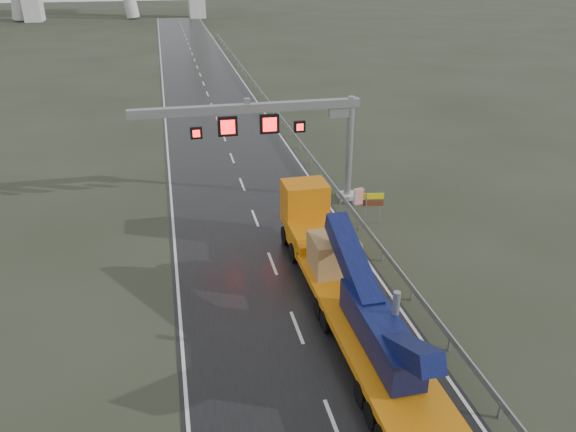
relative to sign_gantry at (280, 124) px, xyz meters
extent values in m
plane|color=#2B2F20|center=(-2.10, -17.99, -5.61)|extent=(400.00, 400.00, 0.00)
cube|color=black|center=(-2.10, 22.01, -5.60)|extent=(11.00, 200.00, 0.02)
cube|color=#B3B2AE|center=(4.80, 0.01, -5.46)|extent=(1.20, 1.20, 0.30)
cylinder|color=gray|center=(4.80, 0.01, -2.01)|extent=(0.48, 0.48, 7.20)
cube|color=gray|center=(-2.10, 0.01, 1.19)|extent=(14.80, 0.55, 0.55)
cube|color=gray|center=(4.00, 0.01, 0.69)|extent=(1.40, 0.35, 0.90)
cube|color=gray|center=(-2.10, 0.01, 1.64)|extent=(0.35, 0.35, 0.35)
cube|color=black|center=(-3.40, -0.04, 0.09)|extent=(1.25, 0.25, 1.25)
cube|color=#FF0C0C|center=(-3.40, -0.18, 0.09)|extent=(0.90, 0.02, 0.90)
cube|color=black|center=(-0.70, -0.04, 0.09)|extent=(1.25, 0.25, 1.25)
cube|color=#FF0C0C|center=(-0.70, -0.18, 0.09)|extent=(0.90, 0.02, 0.90)
cube|color=black|center=(-5.40, -0.04, -0.21)|extent=(0.75, 0.25, 0.75)
cube|color=#FF0C0C|center=(-5.40, -0.18, -0.21)|extent=(0.54, 0.02, 0.54)
cube|color=black|center=(1.30, -0.04, -0.21)|extent=(0.75, 0.25, 0.75)
cube|color=#FF0C0C|center=(1.30, -0.18, -0.21)|extent=(0.54, 0.02, 0.54)
cube|color=#C5700A|center=(0.47, -16.47, -4.56)|extent=(3.02, 14.12, 0.35)
cube|color=#C5700A|center=(0.36, -9.03, -4.15)|extent=(2.63, 1.24, 0.50)
cube|color=#C5700A|center=(0.34, -7.42, -4.41)|extent=(2.66, 3.05, 1.21)
cube|color=#C5700A|center=(0.31, -5.61, -3.20)|extent=(2.54, 2.05, 2.62)
cube|color=black|center=(0.30, -4.59, -2.90)|extent=(2.31, 0.08, 1.21)
cube|color=#0F1846|center=(0.48, -17.48, -3.60)|extent=(1.49, 6.06, 1.41)
cube|color=#0F1846|center=(0.43, -13.96, -2.39)|extent=(1.09, 5.56, 2.57)
cube|color=#0F1846|center=(0.52, -19.99, -2.70)|extent=(0.96, 4.00, 2.43)
cylinder|color=gray|center=(1.09, -17.47, -2.70)|extent=(0.31, 0.31, 1.61)
cube|color=#A78B4B|center=(0.40, -11.24, -3.47)|extent=(2.24, 2.24, 1.81)
cylinder|color=black|center=(0.53, -21.00, -5.11)|extent=(2.93, 1.05, 1.01)
cylinder|color=black|center=(0.43, -13.96, -5.11)|extent=(2.93, 1.05, 1.01)
cylinder|color=black|center=(0.32, -5.81, -5.06)|extent=(2.73, 1.15, 1.11)
cylinder|color=gray|center=(4.53, -4.50, -4.50)|extent=(0.07, 0.07, 2.23)
cylinder|color=gray|center=(5.46, -4.50, -4.50)|extent=(0.07, 0.07, 2.23)
cube|color=yellow|center=(5.00, -4.50, -3.62)|extent=(1.29, 0.27, 0.37)
cube|color=#5E2C1B|center=(5.00, -4.50, -4.08)|extent=(1.29, 0.27, 0.42)
cube|color=red|center=(5.23, -1.16, -5.06)|extent=(0.71, 0.48, 1.10)
camera|label=1|loc=(-7.03, -34.65, 10.16)|focal=35.00mm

